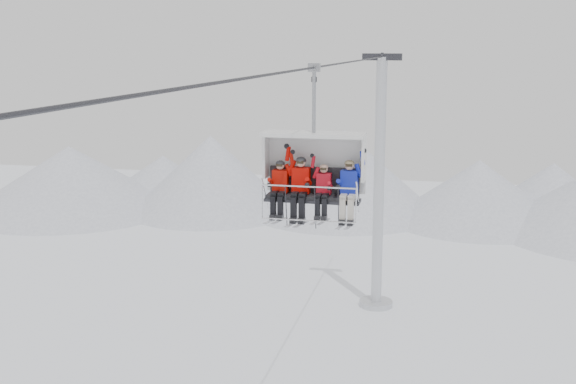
% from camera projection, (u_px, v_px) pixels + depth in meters
% --- Properties ---
extents(ridgeline, '(72.00, 21.00, 7.00)m').
position_uv_depth(ridgeline, '(382.00, 185.00, 58.09)').
color(ridgeline, silver).
rests_on(ridgeline, ground).
extents(lift_tower_right, '(2.00, 1.80, 13.48)m').
position_uv_depth(lift_tower_right, '(378.00, 202.00, 37.99)').
color(lift_tower_right, '#BABCC2').
rests_on(lift_tower_right, ground).
extents(haul_cable, '(0.06, 50.00, 0.06)m').
position_uv_depth(haul_cable, '(288.00, 72.00, 15.45)').
color(haul_cable, '#2B2B2F').
rests_on(haul_cable, lift_tower_left).
extents(chairlift_carrier, '(2.68, 1.17, 3.98)m').
position_uv_depth(chairlift_carrier, '(314.00, 166.00, 19.03)').
color(chairlift_carrier, black).
rests_on(chairlift_carrier, haul_cable).
extents(skier_far_left, '(0.41, 1.69, 1.62)m').
position_uv_depth(skier_far_left, '(280.00, 186.00, 19.02)').
color(skier_far_left, '#B50D03').
rests_on(skier_far_left, chairlift_carrier).
extents(skier_center_left, '(0.46, 1.69, 1.79)m').
position_uv_depth(skier_center_left, '(300.00, 185.00, 18.91)').
color(skier_center_left, '#C30801').
rests_on(skier_center_left, chairlift_carrier).
extents(skier_center_right, '(0.38, 1.69, 1.52)m').
position_uv_depth(skier_center_right, '(323.00, 189.00, 18.77)').
color(skier_center_right, red).
rests_on(skier_center_right, chairlift_carrier).
extents(skier_far_right, '(0.44, 1.69, 1.73)m').
position_uv_depth(skier_far_right, '(349.00, 188.00, 18.63)').
color(skier_far_right, '#1525B0').
rests_on(skier_far_right, chairlift_carrier).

